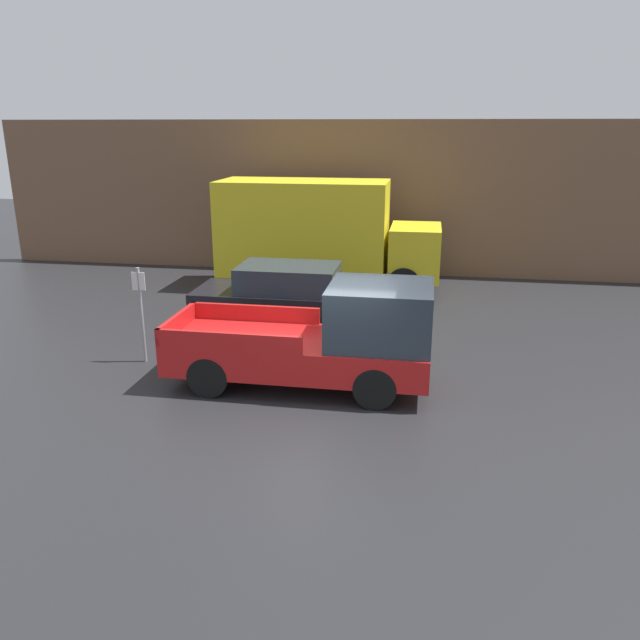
# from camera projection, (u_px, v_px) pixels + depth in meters

# --- Properties ---
(ground_plane) EXTENTS (60.00, 60.00, 0.00)m
(ground_plane) POSITION_uv_depth(u_px,v_px,m) (326.00, 395.00, 12.31)
(ground_plane) COLOR #232326
(building_wall) EXTENTS (28.00, 0.15, 5.30)m
(building_wall) POSITION_uv_depth(u_px,v_px,m) (376.00, 199.00, 21.75)
(building_wall) COLOR brown
(building_wall) RESTS_ON ground
(pickup_truck) EXTENTS (5.25, 2.03, 2.17)m
(pickup_truck) POSITION_uv_depth(u_px,v_px,m) (326.00, 339.00, 12.48)
(pickup_truck) COLOR red
(pickup_truck) RESTS_ON ground
(car) EXTENTS (4.63, 1.94, 1.66)m
(car) POSITION_uv_depth(u_px,v_px,m) (285.00, 296.00, 16.29)
(car) COLOR black
(car) RESTS_ON ground
(delivery_truck) EXTENTS (7.02, 2.40, 3.44)m
(delivery_truck) POSITION_uv_depth(u_px,v_px,m) (318.00, 232.00, 19.96)
(delivery_truck) COLOR gold
(delivery_truck) RESTS_ON ground
(parking_sign) EXTENTS (0.30, 0.07, 2.17)m
(parking_sign) POSITION_uv_depth(u_px,v_px,m) (141.00, 309.00, 13.71)
(parking_sign) COLOR gray
(parking_sign) RESTS_ON ground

